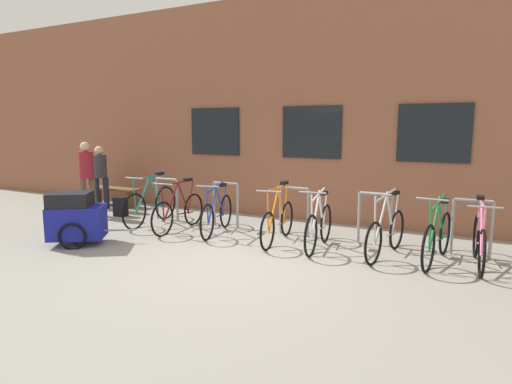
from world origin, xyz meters
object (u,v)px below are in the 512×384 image
Objects in this scene: bicycle_green at (437,237)px; bicycle_maroon at (179,211)px; bicycle_blue at (217,214)px; bicycle_white at (319,226)px; wooden_bench at (113,192)px; bike_trailer at (76,217)px; bicycle_silver at (386,232)px; bicycle_pink at (479,241)px; person_by_bench at (87,173)px; person_browsing at (100,173)px; bicycle_orange at (278,221)px; backpack at (121,207)px; bicycle_teal at (151,205)px.

bicycle_maroon is (-4.74, -0.11, -0.01)m from bicycle_green.
bicycle_green is 1.03× the size of bicycle_blue.
bicycle_maroon reaches higher than bicycle_blue.
bicycle_white is 1.05× the size of wooden_bench.
bike_trailer is at bearing -156.43° from bicycle_white.
bicycle_silver is 3.19m from bicycle_blue.
bicycle_green is 1.05× the size of bicycle_pink.
person_browsing is (-0.36, 0.74, -0.08)m from person_by_bench.
bicycle_silver is 1.00× the size of bicycle_orange.
backpack is (1.14, -0.91, -0.12)m from wooden_bench.
bicycle_silver reaches higher than bicycle_teal.
backpack is (0.70, 0.28, -0.76)m from person_by_bench.
bicycle_white is at bearing -176.19° from bicycle_silver.
bicycle_blue is 1.00× the size of bicycle_orange.
bicycle_pink is at bearing 0.26° from person_by_bench.
backpack is at bearing 177.13° from bicycle_green.
bicycle_teal is (-1.66, 0.04, 0.03)m from bicycle_blue.
bicycle_white is at bearing -12.57° from wooden_bench.
bicycle_white is 4.90m from backpack.
bicycle_white is 0.96× the size of bicycle_silver.
bicycle_silver reaches higher than wooden_bench.
bicycle_maroon is 0.95× the size of bicycle_teal.
bicycle_teal is (-0.87, 0.18, 0.03)m from bicycle_maroon.
bicycle_silver is at bearing 0.47° from bicycle_orange.
bicycle_teal is (-5.60, 0.07, 0.02)m from bicycle_green.
bicycle_silver reaches higher than bicycle_white.
bicycle_pink is 7.29m from backpack.
bicycle_silver is 1.01× the size of person_by_bench.
backpack is at bearing 174.76° from bicycle_orange.
person_by_bench reaches higher than person_browsing.
person_browsing is 3.54× the size of backpack.
backpack is at bearing -38.59° from wooden_bench.
bicycle_silver reaches higher than backpack.
bicycle_orange is at bearing -2.11° from bicycle_teal.
bicycle_maroon is 1.11× the size of person_browsing.
bicycle_teal is 1.16× the size of wooden_bench.
bicycle_teal is 2.55m from wooden_bench.
wooden_bench is at bearing 167.43° from bicycle_white.
bicycle_pink is 6.16m from bicycle_teal.
backpack is (-7.29, 0.25, -0.16)m from bicycle_pink.
bicycle_silver reaches higher than bicycle_maroon.
bike_trailer is at bearing -46.56° from person_by_bench.
bicycle_pink reaches higher than wooden_bench.
bicycle_white is 0.96× the size of bicycle_orange.
person_by_bench is at bearing -63.94° from person_browsing.
bike_trailer is (-0.95, -1.66, 0.10)m from bicycle_maroon.
wooden_bench is 3.56× the size of backpack.
bicycle_silver reaches higher than bicycle_green.
bicycle_blue is at bearing 179.51° from bicycle_green.
bicycle_blue is at bearing -179.30° from bicycle_pink.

